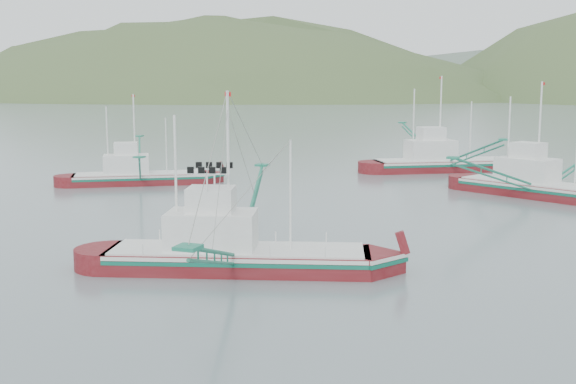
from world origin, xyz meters
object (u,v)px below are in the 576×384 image
(main_boat, at_px, (235,234))
(bg_boat_far, at_px, (443,150))
(bg_boat_left, at_px, (139,164))
(bg_boat_right, at_px, (542,172))

(main_boat, xyz_separation_m, bg_boat_far, (4.02, 46.89, 0.42))
(bg_boat_left, height_order, bg_boat_right, bg_boat_right)
(main_boat, distance_m, bg_boat_far, 47.06)
(main_boat, bearing_deg, bg_boat_left, 113.76)
(main_boat, height_order, bg_boat_right, bg_boat_right)
(bg_boat_left, bearing_deg, main_boat, -81.64)
(main_boat, distance_m, bg_boat_right, 34.63)
(bg_boat_far, bearing_deg, bg_boat_left, -172.37)
(bg_boat_far, distance_m, bg_boat_left, 33.28)
(bg_boat_left, bearing_deg, bg_boat_right, -23.89)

